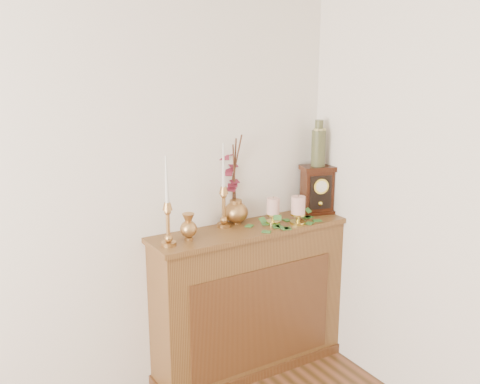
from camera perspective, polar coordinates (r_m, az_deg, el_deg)
room_walls at (r=0.69m, az=-4.30°, el=-10.13°), size 4.08×4.58×2.64m
console_shelf at (r=3.50m, az=0.99°, el=-11.26°), size 1.24×0.34×0.93m
candlestick_left at (r=2.99m, az=-7.35°, el=-2.53°), size 0.08×0.08×0.49m
candlestick_center at (r=3.27m, az=-1.67°, el=-0.83°), size 0.08×0.08×0.50m
bud_vase at (r=3.09m, az=-5.25°, el=-3.57°), size 0.09×0.09×0.15m
ginger_jar at (r=3.34m, az=-0.91°, el=0.95°), size 0.22×0.24×0.55m
pillar_candle_left at (r=3.36m, az=3.38°, el=-1.77°), size 0.09×0.09×0.17m
pillar_candle_right at (r=3.36m, az=5.93°, el=-1.70°), size 0.09×0.09×0.18m
ivy_garland at (r=3.34m, az=3.92°, el=-3.26°), size 0.50×0.19×0.08m
mantel_clock at (r=3.59m, az=7.83°, el=0.22°), size 0.24×0.20×0.31m
ceramic_vase at (r=3.53m, az=7.98°, el=4.70°), size 0.09×0.09×0.29m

